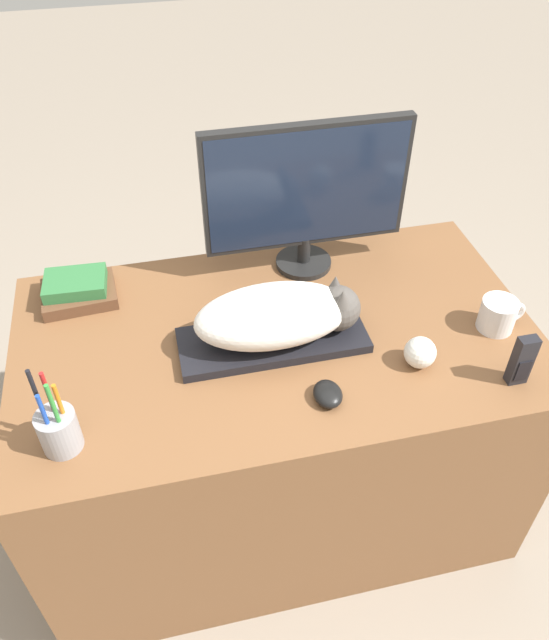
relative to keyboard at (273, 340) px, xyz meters
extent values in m
plane|color=gray|center=(0.02, -0.34, -0.72)|extent=(12.00, 12.00, 0.00)
cube|color=brown|center=(0.02, 0.03, -0.37)|extent=(1.29, 0.74, 0.71)
cube|color=black|center=(0.00, 0.00, 0.00)|extent=(0.45, 0.17, 0.02)
ellipsoid|color=white|center=(0.00, 0.00, 0.08)|extent=(0.37, 0.19, 0.14)
sphere|color=#4C4742|center=(0.16, 0.00, 0.07)|extent=(0.11, 0.11, 0.11)
cone|color=#4C4742|center=(0.16, -0.03, 0.13)|extent=(0.04, 0.04, 0.04)
cone|color=#4C4742|center=(0.16, 0.03, 0.13)|extent=(0.04, 0.04, 0.04)
cylinder|color=black|center=(0.15, 0.29, 0.00)|extent=(0.15, 0.15, 0.02)
cylinder|color=black|center=(0.15, 0.29, 0.04)|extent=(0.04, 0.04, 0.08)
cube|color=black|center=(0.15, 0.29, 0.24)|extent=(0.54, 0.03, 0.34)
cube|color=#192338|center=(0.15, 0.28, 0.24)|extent=(0.51, 0.01, 0.31)
ellipsoid|color=black|center=(0.08, -0.20, 0.01)|extent=(0.06, 0.08, 0.03)
cylinder|color=silver|center=(0.55, -0.06, 0.03)|extent=(0.09, 0.09, 0.08)
torus|color=silver|center=(0.60, -0.06, 0.03)|extent=(0.06, 0.01, 0.06)
cylinder|color=#939399|center=(-0.49, -0.20, 0.04)|extent=(0.08, 0.08, 0.09)
cylinder|color=orange|center=(-0.47, -0.19, 0.09)|extent=(0.01, 0.01, 0.14)
cylinder|color=#B21E1E|center=(-0.49, -0.18, 0.11)|extent=(0.01, 0.01, 0.16)
cylinder|color=black|center=(-0.51, -0.19, 0.12)|extent=(0.01, 0.01, 0.19)
cylinder|color=#1E47B2|center=(-0.50, -0.21, 0.09)|extent=(0.01, 0.01, 0.14)
cylinder|color=#338C38|center=(-0.48, -0.21, 0.11)|extent=(0.01, 0.01, 0.16)
sphere|color=silver|center=(0.32, -0.14, 0.03)|extent=(0.07, 0.07, 0.07)
cube|color=black|center=(0.51, -0.24, 0.05)|extent=(0.05, 0.03, 0.13)
cube|color=black|center=(0.51, -0.25, 0.03)|extent=(0.03, 0.00, 0.06)
cube|color=brown|center=(-0.46, 0.28, 0.01)|extent=(0.20, 0.16, 0.03)
cube|color=#2D6B38|center=(-0.46, 0.28, 0.04)|extent=(0.16, 0.12, 0.03)
camera|label=1|loc=(-0.24, -1.06, 1.05)|focal=35.00mm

